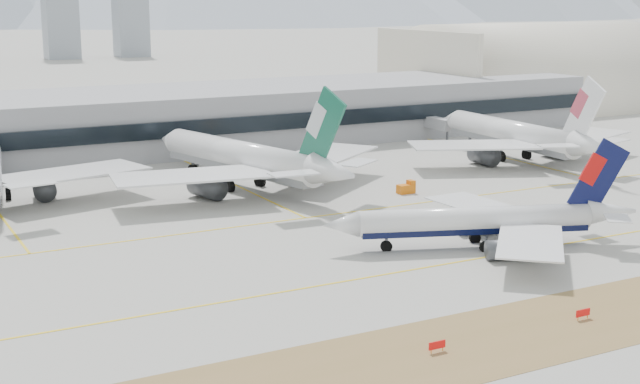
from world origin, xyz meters
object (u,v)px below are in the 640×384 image
terminal (113,123)px  widebody_cathay (248,160)px  widebody_china_air (518,136)px  taxiing_airliner (486,221)px  hangar (528,108)px

terminal → widebody_cathay: bearing=-78.4°
widebody_cathay → terminal: bearing=-2.1°
widebody_china_air → terminal: bearing=56.9°
terminal → widebody_china_air: bearing=-35.2°
taxiing_airliner → hangar: size_ratio=0.55×
widebody_cathay → terminal: (-11.92, 57.80, 1.27)m
terminal → hangar: (154.56, 20.16, -7.37)m
taxiing_airliner → terminal: bearing=-56.4°
widebody_china_air → terminal: size_ratio=0.23×
widebody_china_air → terminal: widebody_china_air is taller
widebody_china_air → hangar: hangar is taller
taxiing_airliner → widebody_cathay: 59.52m
widebody_cathay → widebody_china_air: widebody_cathay is taller
terminal → hangar: hangar is taller
widebody_china_air → terminal: 101.20m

